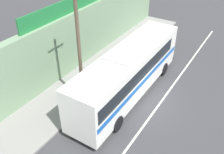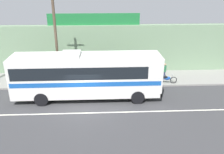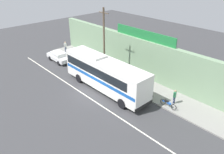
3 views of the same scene
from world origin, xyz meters
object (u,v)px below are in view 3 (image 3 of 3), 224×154
at_px(parked_car, 59,56).
at_px(motorcycle_orange, 168,103).
at_px(utility_pole, 104,43).
at_px(motorcycle_red, 146,92).
at_px(pedestrian_near_shop, 87,52).
at_px(pedestrian_far_left, 175,96).
at_px(intercity_bus, 104,73).
at_px(pedestrian_far_right, 65,46).

height_order(parked_car, motorcycle_orange, parked_car).
height_order(utility_pole, motorcycle_red, utility_pole).
bearing_deg(utility_pole, parked_car, -168.25).
distance_m(pedestrian_near_shop, pedestrian_far_left, 15.81).
relative_size(utility_pole, pedestrian_near_shop, 5.03).
height_order(intercity_bus, motorcycle_orange, intercity_bus).
bearing_deg(motorcycle_red, motorcycle_orange, -0.88).
height_order(motorcycle_orange, pedestrian_far_right, pedestrian_far_right).
relative_size(motorcycle_orange, pedestrian_far_right, 1.09).
bearing_deg(pedestrian_near_shop, intercity_bus, -24.66).
xyz_separation_m(parked_car, pedestrian_far_left, (17.76, 2.69, 0.31)).
xyz_separation_m(intercity_bus, motorcycle_red, (4.17, 2.18, -1.50)).
bearing_deg(pedestrian_far_left, motorcycle_orange, -92.39).
distance_m(utility_pole, pedestrian_far_left, 10.20).
relative_size(intercity_bus, parked_car, 2.68).
bearing_deg(parked_car, utility_pole, 11.75).
height_order(intercity_bus, parked_car, intercity_bus).
height_order(intercity_bus, pedestrian_far_right, intercity_bus).
bearing_deg(utility_pole, pedestrian_far_right, 175.43).
bearing_deg(pedestrian_near_shop, utility_pole, -16.67).
relative_size(utility_pole, pedestrian_far_right, 4.90).
relative_size(parked_car, utility_pole, 0.51).
bearing_deg(intercity_bus, pedestrian_far_left, 23.65).
relative_size(intercity_bus, pedestrian_near_shop, 6.87).
xyz_separation_m(motorcycle_orange, pedestrian_far_left, (0.04, 0.98, 0.48)).
distance_m(pedestrian_far_right, pedestrian_far_left, 20.02).
bearing_deg(utility_pole, pedestrian_far_left, 5.90).
xyz_separation_m(utility_pole, pedestrian_far_right, (-10.46, 0.84, -3.33)).
bearing_deg(motorcycle_orange, pedestrian_far_right, 177.63).
bearing_deg(pedestrian_far_right, motorcycle_red, -2.62).
distance_m(utility_pole, pedestrian_far_right, 11.01).
relative_size(pedestrian_near_shop, pedestrian_far_left, 1.06).
bearing_deg(motorcycle_red, utility_pole, -179.53).
height_order(utility_pole, pedestrian_near_shop, utility_pole).
relative_size(motorcycle_orange, pedestrian_far_left, 1.19).
distance_m(intercity_bus, parked_car, 10.75).
distance_m(intercity_bus, motorcycle_red, 4.94).
distance_m(parked_car, motorcycle_red, 14.94).
height_order(intercity_bus, motorcycle_red, intercity_bus).
relative_size(intercity_bus, pedestrian_far_left, 7.28).
bearing_deg(pedestrian_far_left, pedestrian_near_shop, 176.82).
bearing_deg(motorcycle_red, pedestrian_far_left, 17.65).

